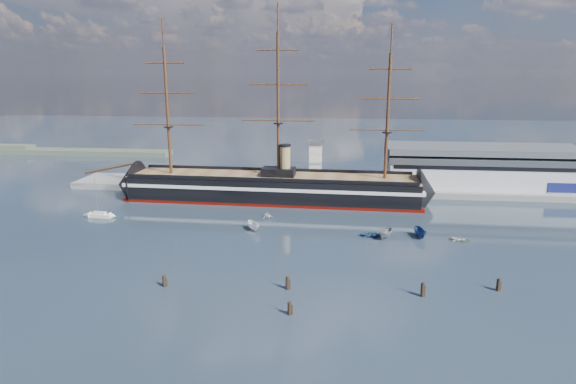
# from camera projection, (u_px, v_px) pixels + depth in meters

# --- Properties ---
(ground) EXTENTS (600.00, 600.00, 0.00)m
(ground) POSITION_uv_depth(u_px,v_px,m) (297.00, 220.00, 128.78)
(ground) COLOR #212B32
(ground) RESTS_ON ground
(quay) EXTENTS (180.00, 18.00, 2.00)m
(quay) POSITION_uv_depth(u_px,v_px,m) (336.00, 190.00, 162.39)
(quay) COLOR slate
(quay) RESTS_ON ground
(warehouse) EXTENTS (63.00, 21.00, 11.60)m
(warehouse) POSITION_uv_depth(u_px,v_px,m) (483.00, 167.00, 159.01)
(warehouse) COLOR #B7BABC
(warehouse) RESTS_ON ground
(quay_tower) EXTENTS (5.00, 5.00, 15.00)m
(quay_tower) POSITION_uv_depth(u_px,v_px,m) (315.00, 163.00, 157.93)
(quay_tower) COLOR silver
(quay_tower) RESTS_ON ground
(shoreline) EXTENTS (120.00, 10.00, 4.00)m
(shoreline) POSITION_uv_depth(u_px,v_px,m) (33.00, 151.00, 235.46)
(shoreline) COLOR #3F4C38
(shoreline) RESTS_ON ground
(warship) EXTENTS (113.08, 18.51, 53.94)m
(warship) POSITION_uv_depth(u_px,v_px,m) (267.00, 187.00, 148.34)
(warship) COLOR black
(warship) RESTS_ON ground
(sailboat) EXTENTS (7.02, 2.71, 10.96)m
(sailboat) POSITION_uv_depth(u_px,v_px,m) (100.00, 215.00, 131.42)
(sailboat) COLOR silver
(sailboat) RESTS_ON ground
(motorboat_a) EXTENTS (7.01, 5.50, 2.67)m
(motorboat_a) POSITION_uv_depth(u_px,v_px,m) (254.00, 230.00, 120.64)
(motorboat_a) COLOR white
(motorboat_a) RESTS_ON ground
(motorboat_b) EXTENTS (1.29, 3.01, 1.38)m
(motorboat_b) POSITION_uv_depth(u_px,v_px,m) (371.00, 237.00, 115.97)
(motorboat_b) COLOR navy
(motorboat_b) RESTS_ON ground
(motorboat_c) EXTENTS (6.82, 5.29, 2.60)m
(motorboat_c) POSITION_uv_depth(u_px,v_px,m) (385.00, 238.00, 114.79)
(motorboat_c) COLOR slate
(motorboat_c) RESTS_ON ground
(motorboat_d) EXTENTS (5.57, 4.80, 1.91)m
(motorboat_d) POSITION_uv_depth(u_px,v_px,m) (268.00, 218.00, 130.79)
(motorboat_d) COLOR white
(motorboat_d) RESTS_ON ground
(motorboat_e) EXTENTS (2.07, 2.91, 1.26)m
(motorboat_e) POSITION_uv_depth(u_px,v_px,m) (460.00, 241.00, 112.83)
(motorboat_e) COLOR beige
(motorboat_e) RESTS_ON ground
(motorboat_f) EXTENTS (7.09, 3.60, 2.71)m
(motorboat_f) POSITION_uv_depth(u_px,v_px,m) (420.00, 237.00, 115.46)
(motorboat_f) COLOR navy
(motorboat_f) RESTS_ON ground
(piling_near_left) EXTENTS (0.64, 0.64, 2.87)m
(piling_near_left) POSITION_uv_depth(u_px,v_px,m) (164.00, 286.00, 88.90)
(piling_near_left) COLOR black
(piling_near_left) RESTS_ON ground
(piling_near_mid) EXTENTS (0.64, 0.64, 2.97)m
(piling_near_mid) POSITION_uv_depth(u_px,v_px,m) (289.00, 315.00, 78.50)
(piling_near_mid) COLOR black
(piling_near_mid) RESTS_ON ground
(piling_near_right) EXTENTS (0.64, 0.64, 3.34)m
(piling_near_right) POSITION_uv_depth(u_px,v_px,m) (422.00, 296.00, 84.86)
(piling_near_right) COLOR black
(piling_near_right) RESTS_ON ground
(piling_far_right) EXTENTS (0.64, 0.64, 3.08)m
(piling_far_right) POSITION_uv_depth(u_px,v_px,m) (498.00, 291.00, 87.10)
(piling_far_right) COLOR black
(piling_far_right) RESTS_ON ground
(piling_extra) EXTENTS (0.64, 0.64, 3.18)m
(piling_extra) POSITION_uv_depth(u_px,v_px,m) (287.00, 289.00, 87.78)
(piling_extra) COLOR black
(piling_extra) RESTS_ON ground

